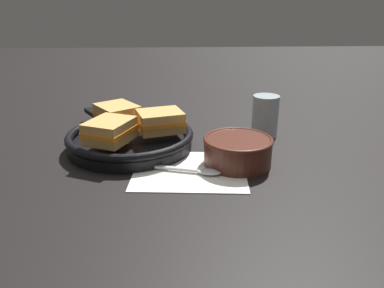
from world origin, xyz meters
The scene contains 9 objects.
ground_plane centered at (0.00, 0.00, 0.00)m, with size 4.00×4.00×0.00m, color black.
napkin centered at (0.00, -0.05, 0.00)m, with size 0.24×0.21×0.00m.
soup_bowl centered at (0.10, -0.02, 0.03)m, with size 0.15×0.15×0.06m.
spoon centered at (0.02, -0.07, 0.01)m, with size 0.15×0.06×0.01m.
skillet centered at (-0.13, 0.08, 0.02)m, with size 0.30×0.38×0.04m.
sandwich_near_left centered at (-0.17, 0.14, 0.07)m, with size 0.13×0.13×0.05m.
sandwich_near_right centered at (-0.17, 0.02, 0.07)m, with size 0.12×0.13×0.05m.
sandwich_far_left centered at (-0.06, 0.08, 0.07)m, with size 0.12×0.11×0.05m.
drinking_glass centered at (0.20, 0.15, 0.05)m, with size 0.07×0.07×0.10m.
Camera 1 is at (-0.03, -0.74, 0.33)m, focal length 35.00 mm.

